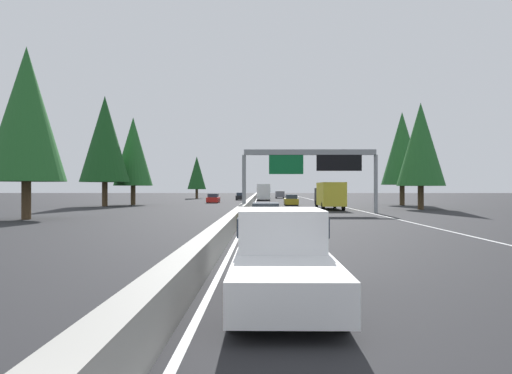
{
  "coord_description": "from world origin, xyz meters",
  "views": [
    {
      "loc": [
        -1.17,
        -1.42,
        2.34
      ],
      "look_at": [
        69.69,
        -0.44,
        2.51
      ],
      "focal_mm": 32.34,
      "sensor_mm": 36.0,
      "label": 1
    }
  ],
  "objects_px": {
    "minivan_mid_center": "(280,194)",
    "conifer_left_foreground": "(26,114)",
    "sedan_distant_b": "(291,200)",
    "sedan_near_center": "(264,194)",
    "sign_gantry_overhead": "(312,163)",
    "bus_mid_right": "(263,191)",
    "pickup_far_center": "(264,194)",
    "conifer_left_near": "(105,139)",
    "oncoming_near": "(241,197)",
    "sedan_mid_left": "(265,216)",
    "conifer_left_far": "(197,173)",
    "conifer_left_mid": "(133,152)",
    "box_truck_distant_a": "(330,195)",
    "conifer_right_mid": "(402,148)",
    "oncoming_far": "(213,199)",
    "conifer_right_near": "(421,144)",
    "pickup_near_right": "(282,254)"
  },
  "relations": [
    {
      "from": "pickup_far_center",
      "to": "oncoming_far",
      "type": "height_order",
      "value": "pickup_far_center"
    },
    {
      "from": "conifer_right_mid",
      "to": "conifer_left_mid",
      "type": "xyz_separation_m",
      "value": [
        0.82,
        37.18,
        -0.33
      ]
    },
    {
      "from": "sedan_mid_left",
      "to": "sedan_distant_b",
      "type": "xyz_separation_m",
      "value": [
        35.57,
        -3.74,
        0.0
      ]
    },
    {
      "from": "sedan_near_center",
      "to": "oncoming_far",
      "type": "height_order",
      "value": "same"
    },
    {
      "from": "minivan_mid_center",
      "to": "conifer_right_near",
      "type": "height_order",
      "value": "conifer_right_near"
    },
    {
      "from": "sedan_near_center",
      "to": "conifer_right_near",
      "type": "xyz_separation_m",
      "value": [
        -72.15,
        -16.88,
        6.47
      ]
    },
    {
      "from": "sign_gantry_overhead",
      "to": "conifer_left_near",
      "type": "distance_m",
      "value": 29.73
    },
    {
      "from": "sedan_mid_left",
      "to": "conifer_left_near",
      "type": "bearing_deg",
      "value": 32.92
    },
    {
      "from": "sedan_near_center",
      "to": "conifer_left_near",
      "type": "xyz_separation_m",
      "value": [
        -64.04,
        20.78,
        7.97
      ]
    },
    {
      "from": "sedan_distant_b",
      "to": "conifer_left_near",
      "type": "relative_size",
      "value": 0.31
    },
    {
      "from": "sedan_mid_left",
      "to": "sedan_near_center",
      "type": "relative_size",
      "value": 1.0
    },
    {
      "from": "sedan_distant_b",
      "to": "sedan_near_center",
      "type": "distance_m",
      "value": 60.15
    },
    {
      "from": "sign_gantry_overhead",
      "to": "bus_mid_right",
      "type": "xyz_separation_m",
      "value": [
        48.31,
        4.39,
        -3.02
      ]
    },
    {
      "from": "minivan_mid_center",
      "to": "conifer_right_mid",
      "type": "distance_m",
      "value": 45.83
    },
    {
      "from": "oncoming_far",
      "to": "sedan_near_center",
      "type": "bearing_deg",
      "value": 170.6
    },
    {
      "from": "sign_gantry_overhead",
      "to": "conifer_right_mid",
      "type": "bearing_deg",
      "value": -35.81
    },
    {
      "from": "oncoming_near",
      "to": "sedan_near_center",
      "type": "bearing_deg",
      "value": 171.81
    },
    {
      "from": "pickup_far_center",
      "to": "conifer_left_mid",
      "type": "bearing_deg",
      "value": 160.78
    },
    {
      "from": "conifer_left_foreground",
      "to": "sedan_distant_b",
      "type": "bearing_deg",
      "value": -36.79
    },
    {
      "from": "bus_mid_right",
      "to": "sedan_distant_b",
      "type": "bearing_deg",
      "value": -172.62
    },
    {
      "from": "minivan_mid_center",
      "to": "pickup_near_right",
      "type": "bearing_deg",
      "value": 177.86
    },
    {
      "from": "conifer_left_near",
      "to": "conifer_left_far",
      "type": "bearing_deg",
      "value": -6.87
    },
    {
      "from": "pickup_far_center",
      "to": "conifer_left_near",
      "type": "distance_m",
      "value": 61.98
    },
    {
      "from": "sign_gantry_overhead",
      "to": "minivan_mid_center",
      "type": "xyz_separation_m",
      "value": [
        62.83,
        0.61,
        -3.78
      ]
    },
    {
      "from": "pickup_far_center",
      "to": "sedan_distant_b",
      "type": "bearing_deg",
      "value": -176.21
    },
    {
      "from": "sign_gantry_overhead",
      "to": "pickup_far_center",
      "type": "distance_m",
      "value": 73.94
    },
    {
      "from": "oncoming_far",
      "to": "conifer_left_foreground",
      "type": "distance_m",
      "value": 40.62
    },
    {
      "from": "bus_mid_right",
      "to": "conifer_left_near",
      "type": "bearing_deg",
      "value": 147.79
    },
    {
      "from": "sign_gantry_overhead",
      "to": "oncoming_near",
      "type": "bearing_deg",
      "value": 10.69
    },
    {
      "from": "sedan_mid_left",
      "to": "sedan_near_center",
      "type": "distance_m",
      "value": 95.63
    },
    {
      "from": "box_truck_distant_a",
      "to": "sign_gantry_overhead",
      "type": "bearing_deg",
      "value": 160.17
    },
    {
      "from": "conifer_left_foreground",
      "to": "conifer_left_far",
      "type": "height_order",
      "value": "conifer_left_foreground"
    },
    {
      "from": "oncoming_near",
      "to": "conifer_left_mid",
      "type": "distance_m",
      "value": 30.17
    },
    {
      "from": "sedan_distant_b",
      "to": "pickup_far_center",
      "type": "bearing_deg",
      "value": 3.79
    },
    {
      "from": "conifer_right_near",
      "to": "sedan_distant_b",
      "type": "bearing_deg",
      "value": 48.1
    },
    {
      "from": "sign_gantry_overhead",
      "to": "pickup_near_right",
      "type": "relative_size",
      "value": 2.26
    },
    {
      "from": "conifer_left_foreground",
      "to": "conifer_left_mid",
      "type": "distance_m",
      "value": 29.95
    },
    {
      "from": "oncoming_far",
      "to": "conifer_left_near",
      "type": "relative_size",
      "value": 0.31
    },
    {
      "from": "sign_gantry_overhead",
      "to": "box_truck_distant_a",
      "type": "xyz_separation_m",
      "value": [
        7.73,
        -2.79,
        -3.12
      ]
    },
    {
      "from": "minivan_mid_center",
      "to": "conifer_left_foreground",
      "type": "height_order",
      "value": "conifer_left_foreground"
    },
    {
      "from": "sedan_mid_left",
      "to": "conifer_left_foreground",
      "type": "height_order",
      "value": "conifer_left_foreground"
    },
    {
      "from": "pickup_far_center",
      "to": "conifer_right_near",
      "type": "xyz_separation_m",
      "value": [
        -66.04,
        -17.05,
        6.24
      ]
    },
    {
      "from": "conifer_left_mid",
      "to": "conifer_left_foreground",
      "type": "bearing_deg",
      "value": -179.15
    },
    {
      "from": "bus_mid_right",
      "to": "conifer_left_near",
      "type": "xyz_separation_m",
      "value": [
        -32.53,
        20.49,
        6.93
      ]
    },
    {
      "from": "minivan_mid_center",
      "to": "conifer_left_mid",
      "type": "xyz_separation_m",
      "value": [
        -41.9,
        22.07,
        6.49
      ]
    },
    {
      "from": "sedan_near_center",
      "to": "pickup_far_center",
      "type": "relative_size",
      "value": 0.79
    },
    {
      "from": "oncoming_near",
      "to": "conifer_left_near",
      "type": "bearing_deg",
      "value": -27.29
    },
    {
      "from": "minivan_mid_center",
      "to": "pickup_far_center",
      "type": "xyz_separation_m",
      "value": [
        10.9,
        3.67,
        -0.04
      ]
    },
    {
      "from": "minivan_mid_center",
      "to": "conifer_left_far",
      "type": "height_order",
      "value": "conifer_left_far"
    },
    {
      "from": "pickup_near_right",
      "to": "conifer_left_foreground",
      "type": "bearing_deg",
      "value": 36.71
    }
  ]
}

